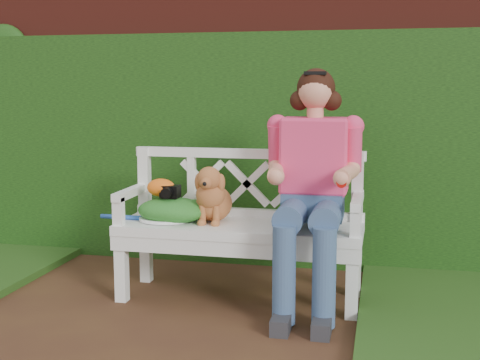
# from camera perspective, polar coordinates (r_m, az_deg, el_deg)

# --- Properties ---
(ground) EXTENTS (60.00, 60.00, 0.00)m
(ground) POSITION_cam_1_polar(r_m,az_deg,el_deg) (3.44, -9.21, -14.27)
(ground) COLOR #3D2217
(brick_wall) EXTENTS (10.00, 0.30, 2.20)m
(brick_wall) POSITION_cam_1_polar(r_m,az_deg,el_deg) (5.00, -1.37, 5.84)
(brick_wall) COLOR #5D1E16
(brick_wall) RESTS_ON ground
(ivy_hedge) EXTENTS (10.00, 0.18, 1.70)m
(ivy_hedge) POSITION_cam_1_polar(r_m,az_deg,el_deg) (4.80, -1.99, 2.74)
(ivy_hedge) COLOR #286017
(ivy_hedge) RESTS_ON ground
(garden_bench) EXTENTS (1.61, 0.68, 0.48)m
(garden_bench) POSITION_cam_1_polar(r_m,az_deg,el_deg) (4.02, 0.00, -7.21)
(garden_bench) COLOR white
(garden_bench) RESTS_ON ground
(seated_woman) EXTENTS (0.79, 0.93, 1.41)m
(seated_woman) POSITION_cam_1_polar(r_m,az_deg,el_deg) (3.83, 6.51, -0.93)
(seated_woman) COLOR #FF3650
(seated_woman) RESTS_ON ground
(dog) EXTENTS (0.32, 0.38, 0.36)m
(dog) POSITION_cam_1_polar(r_m,az_deg,el_deg) (3.97, -2.42, -1.18)
(dog) COLOR #9F6B36
(dog) RESTS_ON garden_bench
(tennis_racket) EXTENTS (0.65, 0.35, 0.03)m
(tennis_racket) POSITION_cam_1_polar(r_m,az_deg,el_deg) (4.05, -7.11, -3.45)
(tennis_racket) COLOR silver
(tennis_racket) RESTS_ON garden_bench
(green_bag) EXTENTS (0.46, 0.37, 0.15)m
(green_bag) POSITION_cam_1_polar(r_m,az_deg,el_deg) (4.03, -5.98, -2.62)
(green_bag) COLOR green
(green_bag) RESTS_ON garden_bench
(camera_item) EXTENTS (0.12, 0.09, 0.08)m
(camera_item) POSITION_cam_1_polar(r_m,az_deg,el_deg) (4.01, -6.22, -1.01)
(camera_item) COLOR black
(camera_item) RESTS_ON green_bag
(baseball_glove) EXTENTS (0.21, 0.17, 0.11)m
(baseball_glove) POSITION_cam_1_polar(r_m,az_deg,el_deg) (4.04, -7.03, -0.68)
(baseball_glove) COLOR orange
(baseball_glove) RESTS_ON green_bag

